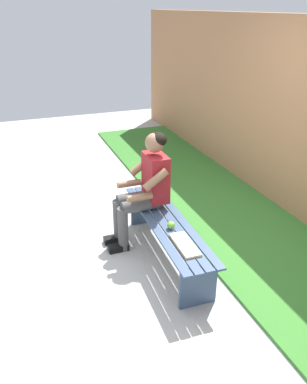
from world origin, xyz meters
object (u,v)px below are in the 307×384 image
Objects in this scene: bench_near at (167,230)px; book_open at (185,245)px; person_seated at (145,185)px; apple at (171,225)px.

book_open is at bearing 177.11° from bench_near.
book_open is (-0.85, -0.08, -0.23)m from person_seated.
bench_near is at bearing -9.84° from apple.
person_seated reaches higher than apple.
apple is (-0.14, 0.03, 0.14)m from bench_near.
book_open is at bearing -179.71° from apple.
apple is at bearing 2.37° from book_open.
apple is 0.32m from book_open.
person_seated reaches higher than bench_near.
bench_near is 4.25× the size of book_open.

